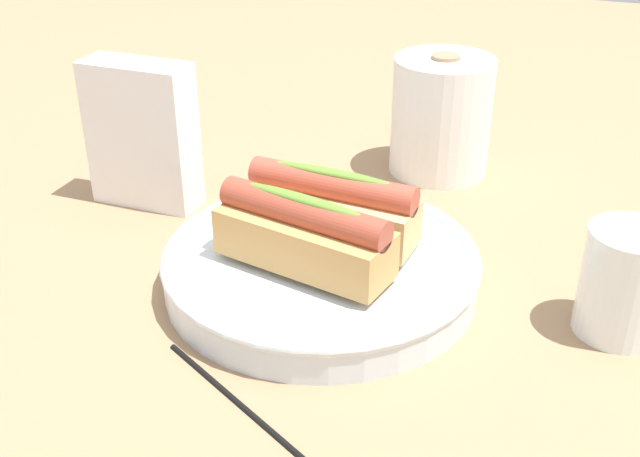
{
  "coord_description": "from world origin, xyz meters",
  "views": [
    {
      "loc": [
        0.2,
        -0.56,
        0.38
      ],
      "look_at": [
        -0.0,
        -0.02,
        0.06
      ],
      "focal_mm": 43.92,
      "sensor_mm": 36.0,
      "label": 1
    }
  ],
  "objects": [
    {
      "name": "ground_plane",
      "position": [
        0.0,
        0.0,
        0.0
      ],
      "size": [
        2.4,
        2.4,
        0.0
      ],
      "primitive_type": "plane",
      "color": "#9E7A56"
    },
    {
      "name": "serving_bowl",
      "position": [
        -0.0,
        -0.02,
        0.02
      ],
      "size": [
        0.27,
        0.27,
        0.04
      ],
      "color": "silver",
      "rests_on": "ground_plane"
    },
    {
      "name": "hotdog_front",
      "position": [
        -0.01,
        -0.05,
        0.06
      ],
      "size": [
        0.16,
        0.08,
        0.06
      ],
      "color": "tan",
      "rests_on": "serving_bowl"
    },
    {
      "name": "hotdog_back",
      "position": [
        0.0,
        0.01,
        0.06
      ],
      "size": [
        0.15,
        0.06,
        0.06
      ],
      "color": "#DBB270",
      "rests_on": "serving_bowl"
    },
    {
      "name": "water_glass",
      "position": [
        0.24,
        0.0,
        0.04
      ],
      "size": [
        0.07,
        0.07,
        0.09
      ],
      "color": "white",
      "rests_on": "ground_plane"
    },
    {
      "name": "paper_towel_roll",
      "position": [
        0.04,
        0.25,
        0.07
      ],
      "size": [
        0.11,
        0.11,
        0.13
      ],
      "color": "white",
      "rests_on": "ground_plane"
    },
    {
      "name": "napkin_box",
      "position": [
        -0.23,
        0.07,
        0.07
      ],
      "size": [
        0.11,
        0.04,
        0.15
      ],
      "primitive_type": "cube",
      "rotation": [
        0.0,
        0.0,
        -0.01
      ],
      "color": "white",
      "rests_on": "ground_plane"
    },
    {
      "name": "chopstick_near",
      "position": [
        0.02,
        -0.2,
        0.0
      ],
      "size": [
        0.2,
        0.11,
        0.01
      ],
      "primitive_type": "cylinder",
      "rotation": [
        0.0,
        1.57,
        -0.5
      ],
      "color": "black",
      "rests_on": "ground_plane"
    }
  ]
}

